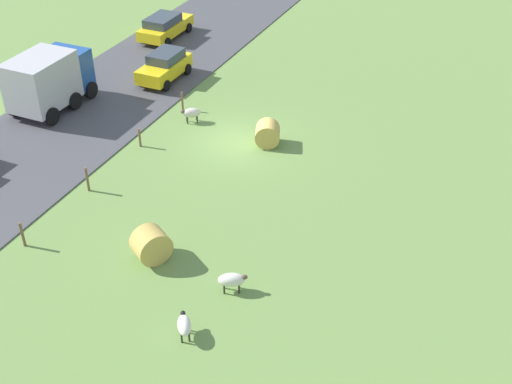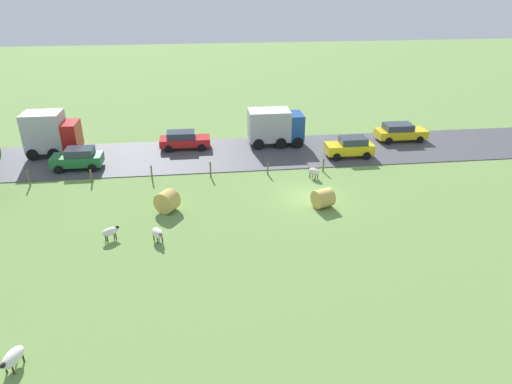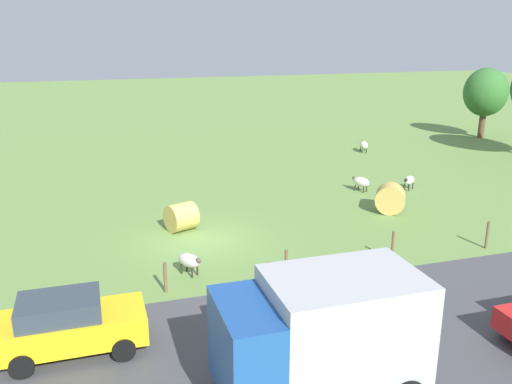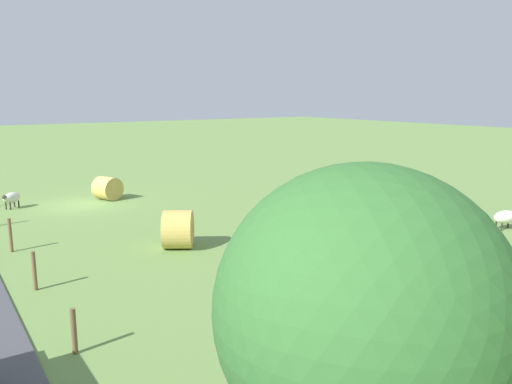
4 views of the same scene
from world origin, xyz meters
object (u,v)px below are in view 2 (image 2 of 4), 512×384
Objects in this scene: sheep_0 at (110,232)px; sheep_2 at (158,233)px; hay_bale_0 at (167,201)px; truck_1 at (51,133)px; truck_0 at (275,126)px; car_5 at (78,158)px; car_1 at (400,132)px; car_3 at (184,140)px; sheep_1 at (13,358)px; hay_bale_1 at (323,198)px; sheep_3 at (314,171)px; car_2 at (350,147)px.

sheep_2 is at bearing -100.34° from sheep_0.
hay_bale_0 is 15.50m from truck_1.
car_5 is (-3.80, 16.35, -0.86)m from truck_0.
hay_bale_0 is at bearing 119.27° from car_1.
sheep_1 is at bearing 165.89° from car_3.
car_3 is (12.41, 9.35, 0.24)m from hay_bale_1.
sheep_3 is 22.23m from truck_1.
car_2 is at bearing 120.50° from car_1.
sheep_0 is at bearing 135.94° from hay_bale_0.
sheep_1 is at bearing 127.86° from hay_bale_1.
truck_1 is 0.97× the size of car_3.
sheep_2 is at bearing 149.16° from truck_0.
sheep_1 reaches higher than sheep_2.
sheep_1 is 1.12× the size of sheep_2.
car_5 is (11.38, 4.26, 0.39)m from sheep_0.
car_5 is (8.77, 17.57, 0.30)m from hay_bale_1.
truck_0 is (15.67, -9.36, 1.24)m from sheep_2.
car_2 is (11.82, -15.15, 0.39)m from sheep_2.
car_5 reaches higher than sheep_0.
sheep_2 is 18.26m from truck_1.
sheep_2 is 3.73m from hay_bale_0.
truck_1 is at bearing 38.52° from car_5.
car_2 reaches higher than sheep_0.
sheep_3 is at bearing -102.75° from car_5.
hay_bale_1 reaches higher than sheep_3.
hay_bale_0 is (3.71, -0.37, 0.18)m from sheep_2.
sheep_1 is 1.19× the size of sheep_3.
hay_bale_0 is (12.65, -5.29, 0.19)m from sheep_1.
hay_bale_0 is 11.84m from car_3.
sheep_0 is at bearing 117.80° from sheep_3.
sheep_3 is at bearing -109.97° from truck_1.
car_1 is at bearing -53.98° from sheep_2.
car_3 is at bearing 36.99° from hay_bale_1.
truck_0 is at bearing -88.88° from car_3.
car_1 is 28.21m from car_5.
sheep_0 is 0.24× the size of car_3.
car_5 is at bearing 77.25° from sheep_3.
sheep_0 is 0.27× the size of car_2.
sheep_1 is 23.16m from sheep_3.
hay_bale_0 is at bearing -5.69° from sheep_2.
sheep_0 is at bearing 79.66° from sheep_2.
car_5 is at bearing 63.46° from hay_bale_1.
sheep_3 is (7.29, -13.82, 0.02)m from sheep_0.
car_1 reaches higher than sheep_3.
sheep_3 is at bearing -128.10° from car_3.
car_5 is at bearing -141.48° from truck_1.
sheep_0 is 15.62m from sheep_3.
car_3 is at bearing -4.52° from sheep_2.
sheep_3 is 5.74m from car_2.
sheep_1 is 25.23m from car_3.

